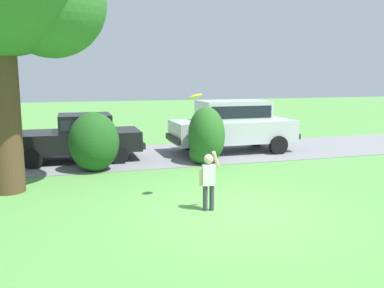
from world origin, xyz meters
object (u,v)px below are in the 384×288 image
at_px(parked_sedan, 79,136).
at_px(frisbee, 196,96).
at_px(child_thrower, 209,177).
at_px(parked_suv, 233,123).

bearing_deg(parked_sedan, frisbee, -66.31).
relative_size(parked_sedan, child_thrower, 3.42).
height_order(child_thrower, frisbee, frisbee).
bearing_deg(child_thrower, parked_sedan, 111.54).
distance_m(parked_sedan, child_thrower, 6.69).
xyz_separation_m(child_thrower, frisbee, (-0.06, 0.75, 1.66)).
bearing_deg(parked_sedan, parked_suv, -0.07).
distance_m(parked_suv, frisbee, 6.43).
xyz_separation_m(parked_suv, frisbee, (-3.13, -5.46, 1.30)).
xyz_separation_m(parked_sedan, child_thrower, (2.45, -6.22, -0.13)).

